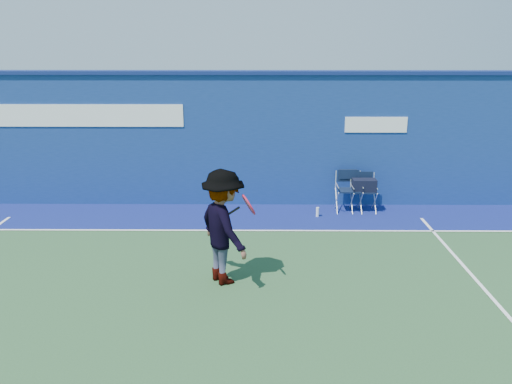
{
  "coord_description": "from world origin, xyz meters",
  "views": [
    {
      "loc": [
        1.0,
        -7.17,
        3.8
      ],
      "look_at": [
        0.91,
        2.6,
        1.0
      ],
      "focal_mm": 38.0,
      "sensor_mm": 36.0,
      "label": 1
    }
  ],
  "objects_px": {
    "directors_chair_left": "(348,198)",
    "water_bottle": "(318,212)",
    "directors_chair_right": "(363,196)",
    "tennis_player": "(224,227)"
  },
  "relations": [
    {
      "from": "directors_chair_left",
      "to": "directors_chair_right",
      "type": "height_order",
      "value": "directors_chair_left"
    },
    {
      "from": "directors_chair_right",
      "to": "water_bottle",
      "type": "xyz_separation_m",
      "value": [
        -1.06,
        -0.39,
        -0.26
      ]
    },
    {
      "from": "water_bottle",
      "to": "tennis_player",
      "type": "xyz_separation_m",
      "value": [
        -1.83,
        -3.27,
        0.82
      ]
    },
    {
      "from": "directors_chair_left",
      "to": "water_bottle",
      "type": "distance_m",
      "value": 0.87
    },
    {
      "from": "directors_chair_right",
      "to": "tennis_player",
      "type": "distance_m",
      "value": 4.71
    },
    {
      "from": "directors_chair_right",
      "to": "water_bottle",
      "type": "relative_size",
      "value": 4.07
    },
    {
      "from": "directors_chair_right",
      "to": "directors_chair_left",
      "type": "bearing_deg",
      "value": 175.72
    },
    {
      "from": "directors_chair_right",
      "to": "tennis_player",
      "type": "relative_size",
      "value": 0.47
    },
    {
      "from": "directors_chair_right",
      "to": "water_bottle",
      "type": "height_order",
      "value": "directors_chair_right"
    },
    {
      "from": "directors_chair_left",
      "to": "tennis_player",
      "type": "relative_size",
      "value": 0.5
    }
  ]
}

